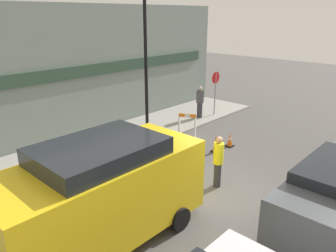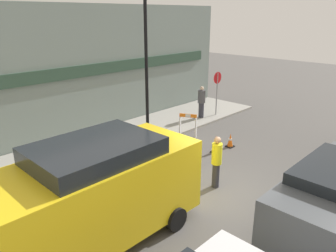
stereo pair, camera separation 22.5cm
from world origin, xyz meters
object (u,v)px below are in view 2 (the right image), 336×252
stop_sign (217,86)px  work_van (98,189)px  person_worker (216,160)px  person_pedestrian (201,101)px  streetlamp_post (146,45)px

stop_sign → work_van: 10.64m
person_worker → person_pedestrian: bearing=-25.3°
streetlamp_post → work_van: (-5.06, -3.87, -2.60)m
streetlamp_post → person_worker: (-1.15, -4.32, -3.05)m
streetlamp_post → stop_sign: 5.37m
person_pedestrian → work_van: bearing=-5.9°
stop_sign → work_van: size_ratio=0.46×
streetlamp_post → person_pedestrian: bearing=4.3°
person_worker → work_van: 3.97m
streetlamp_post → stop_sign: bearing=0.4°
stop_sign → person_pedestrian: 1.14m
stop_sign → work_van: (-9.90, -3.90, -0.25)m
person_pedestrian → work_van: 9.92m
streetlamp_post → stop_sign: (4.83, 0.03, -2.35)m
stop_sign → person_pedestrian: size_ratio=1.40×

